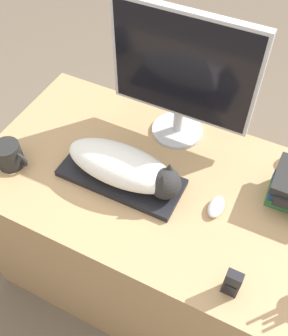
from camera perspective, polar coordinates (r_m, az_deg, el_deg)
The scene contains 7 objects.
desk at distance 1.72m, azimuth 2.36°, elevation -9.95°, with size 1.36×0.73×0.77m.
keyboard at distance 1.39m, azimuth -3.35°, elevation -1.41°, with size 0.44×0.18×0.02m.
cat at distance 1.33m, azimuth -2.52°, elevation 0.06°, with size 0.42×0.16×0.13m.
monitor at distance 1.37m, azimuth 5.57°, elevation 13.57°, with size 0.52×0.20×0.51m.
computer_mouse at distance 1.34m, azimuth 10.43°, elevation -5.55°, with size 0.05×0.09×0.03m.
coffee_mug at distance 1.49m, azimuth -18.96°, elevation 1.76°, with size 0.13×0.10×0.10m.
phone at distance 1.17m, azimuth 12.65°, elevation -16.03°, with size 0.05×0.03×0.11m.
Camera 1 is at (0.31, -0.42, 1.88)m, focal length 42.00 mm.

